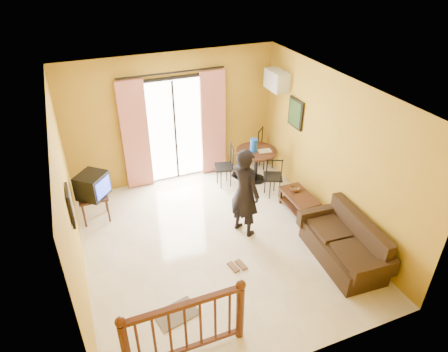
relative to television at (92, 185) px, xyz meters
name	(u,v)px	position (x,y,z in m)	size (l,w,h in m)	color
ground	(217,243)	(1.87, -1.53, -0.76)	(5.00, 5.00, 0.00)	beige
room_shell	(216,160)	(1.87, -1.53, 0.94)	(5.00, 5.00, 5.00)	white
balcony_door	(175,130)	(1.87, 0.90, 0.42)	(2.25, 0.14, 2.46)	black
tv_table	(93,199)	(-0.03, 0.00, -0.31)	(0.53, 0.44, 0.53)	black
television	(92,185)	(0.00, 0.00, 0.00)	(0.69, 0.69, 0.46)	black
picture_left	(70,206)	(-0.35, -1.73, 0.79)	(0.05, 0.42, 0.52)	black
dining_table	(256,157)	(3.45, 0.16, -0.18)	(0.89, 0.89, 0.74)	black
water_jug	(254,145)	(3.37, 0.15, 0.12)	(0.16, 0.16, 0.29)	blue
serving_tray	(265,151)	(3.59, 0.06, -0.01)	(0.28, 0.18, 0.02)	beige
dining_chairs	(254,181)	(3.38, 0.10, -0.76)	(1.74, 1.66, 0.95)	black
air_conditioner	(276,80)	(3.96, 0.42, 1.39)	(0.31, 0.60, 0.40)	silver
botanical_print	(296,113)	(4.08, -0.23, 0.89)	(0.05, 0.50, 0.60)	black
coffee_table	(299,200)	(3.72, -1.23, -0.51)	(0.47, 0.85, 0.38)	black
bowl	(295,189)	(3.72, -1.05, -0.35)	(0.19, 0.19, 0.06)	#55361D
sofa	(345,245)	(3.72, -2.70, -0.47)	(0.87, 1.71, 0.80)	black
standing_person	(245,192)	(2.45, -1.38, 0.09)	(0.62, 0.41, 1.70)	black
stair_balustrade	(185,325)	(0.72, -3.43, -0.20)	(1.63, 0.13, 1.04)	#471E0F
doormat	(177,314)	(0.76, -2.77, -0.75)	(0.60, 0.40, 0.02)	#5E544B
sandals	(237,266)	(1.97, -2.21, -0.75)	(0.28, 0.26, 0.03)	#55361D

